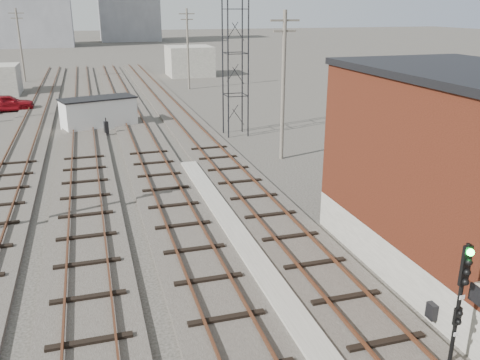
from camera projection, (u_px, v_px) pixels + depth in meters
name	position (u px, v px, depth m)	size (l,w,h in m)	color
ground	(131.00, 89.00, 59.53)	(320.00, 320.00, 0.00)	#282621
track_right	(186.00, 124.00, 41.13)	(3.20, 90.00, 0.39)	#332D28
track_mid_right	(136.00, 128.00, 40.05)	(3.20, 90.00, 0.39)	#332D28
track_mid_left	(84.00, 131.00, 38.97)	(3.20, 90.00, 0.39)	#332D28
track_left	(28.00, 135.00, 37.88)	(3.20, 90.00, 0.39)	#332D28
platform_curb	(265.00, 276.00, 17.92)	(0.90, 28.00, 0.26)	gray
lattice_tower	(235.00, 31.00, 35.93)	(1.60, 1.60, 15.00)	black
utility_pole_left_c	(20.00, 43.00, 63.65)	(1.80, 0.24, 9.00)	#595147
utility_pole_right_a	(283.00, 83.00, 30.73)	(1.80, 0.24, 9.00)	#595147
utility_pole_right_b	(188.00, 47.00, 57.92)	(1.80, 0.24, 9.00)	#595147
shed_right	(190.00, 61.00, 70.38)	(6.00, 6.00, 4.00)	gray
signal_mast	(460.00, 300.00, 12.90)	(0.40, 0.40, 3.66)	gray
switch_stand	(106.00, 128.00, 37.98)	(0.35, 0.35, 1.23)	black
site_trailer	(99.00, 113.00, 40.08)	(6.20, 4.00, 2.41)	silver
car_red	(7.00, 103.00, 46.63)	(1.82, 4.53, 1.54)	maroon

